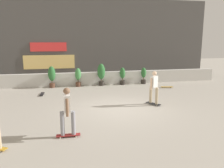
{
  "coord_description": "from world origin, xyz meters",
  "views": [
    {
      "loc": [
        -2.42,
        -10.02,
        3.25
      ],
      "look_at": [
        0.0,
        1.5,
        0.9
      ],
      "focal_mm": 36.55,
      "sensor_mm": 36.0,
      "label": 1
    }
  ],
  "objects_px": {
    "skateboard_near_camera": "(167,87)",
    "potted_plant_3": "(122,75)",
    "potted_plant_1": "(78,76)",
    "potted_plant_4": "(144,75)",
    "skateboard_aside": "(42,94)",
    "potted_plant_2": "(101,73)",
    "potted_plant_0": "(52,75)",
    "skater_mid_plaza": "(67,110)",
    "skater_by_wall_right": "(154,86)"
  },
  "relations": [
    {
      "from": "skateboard_near_camera",
      "to": "potted_plant_3",
      "type": "bearing_deg",
      "value": 147.51
    },
    {
      "from": "potted_plant_1",
      "to": "potted_plant_3",
      "type": "xyz_separation_m",
      "value": [
        3.15,
        0.0,
        -0.04
      ]
    },
    {
      "from": "potted_plant_4",
      "to": "skateboard_near_camera",
      "type": "xyz_separation_m",
      "value": [
        1.07,
        -1.69,
        -0.57
      ]
    },
    {
      "from": "skateboard_aside",
      "to": "potted_plant_3",
      "type": "bearing_deg",
      "value": 20.54
    },
    {
      "from": "potted_plant_1",
      "to": "potted_plant_2",
      "type": "relative_size",
      "value": 0.83
    },
    {
      "from": "potted_plant_1",
      "to": "potted_plant_0",
      "type": "bearing_deg",
      "value": 180.0
    },
    {
      "from": "potted_plant_2",
      "to": "skater_mid_plaza",
      "type": "bearing_deg",
      "value": -106.67
    },
    {
      "from": "potted_plant_0",
      "to": "skater_mid_plaza",
      "type": "distance_m",
      "value": 8.29
    },
    {
      "from": "potted_plant_1",
      "to": "potted_plant_4",
      "type": "relative_size",
      "value": 1.07
    },
    {
      "from": "potted_plant_3",
      "to": "potted_plant_1",
      "type": "bearing_deg",
      "value": 180.0
    },
    {
      "from": "skater_mid_plaza",
      "to": "potted_plant_0",
      "type": "bearing_deg",
      "value": 96.15
    },
    {
      "from": "potted_plant_0",
      "to": "potted_plant_3",
      "type": "relative_size",
      "value": 1.17
    },
    {
      "from": "potted_plant_0",
      "to": "skater_by_wall_right",
      "type": "height_order",
      "value": "skater_by_wall_right"
    },
    {
      "from": "potted_plant_2",
      "to": "potted_plant_3",
      "type": "bearing_deg",
      "value": 0.0
    },
    {
      "from": "skater_by_wall_right",
      "to": "skateboard_aside",
      "type": "bearing_deg",
      "value": 150.07
    },
    {
      "from": "potted_plant_4",
      "to": "skateboard_aside",
      "type": "relative_size",
      "value": 1.48
    },
    {
      "from": "potted_plant_0",
      "to": "potted_plant_3",
      "type": "xyz_separation_m",
      "value": [
        4.89,
        0.0,
        -0.17
      ]
    },
    {
      "from": "potted_plant_2",
      "to": "potted_plant_3",
      "type": "relative_size",
      "value": 1.25
    },
    {
      "from": "potted_plant_2",
      "to": "skater_by_wall_right",
      "type": "bearing_deg",
      "value": -71.33
    },
    {
      "from": "potted_plant_0",
      "to": "potted_plant_2",
      "type": "relative_size",
      "value": 0.94
    },
    {
      "from": "potted_plant_4",
      "to": "potted_plant_1",
      "type": "bearing_deg",
      "value": 180.0
    },
    {
      "from": "potted_plant_4",
      "to": "skater_by_wall_right",
      "type": "distance_m",
      "value": 5.44
    },
    {
      "from": "potted_plant_0",
      "to": "skater_by_wall_right",
      "type": "bearing_deg",
      "value": -45.7
    },
    {
      "from": "potted_plant_0",
      "to": "skateboard_aside",
      "type": "distance_m",
      "value": 2.22
    },
    {
      "from": "potted_plant_4",
      "to": "skater_mid_plaza",
      "type": "xyz_separation_m",
      "value": [
        -5.59,
        -8.24,
        0.31
      ]
    },
    {
      "from": "potted_plant_4",
      "to": "skateboard_near_camera",
      "type": "bearing_deg",
      "value": -57.74
    },
    {
      "from": "potted_plant_4",
      "to": "skater_mid_plaza",
      "type": "bearing_deg",
      "value": -124.14
    },
    {
      "from": "potted_plant_3",
      "to": "skater_by_wall_right",
      "type": "distance_m",
      "value": 5.27
    },
    {
      "from": "potted_plant_3",
      "to": "potted_plant_2",
      "type": "bearing_deg",
      "value": -180.0
    },
    {
      "from": "potted_plant_2",
      "to": "skater_mid_plaza",
      "type": "height_order",
      "value": "skater_mid_plaza"
    },
    {
      "from": "potted_plant_2",
      "to": "skateboard_near_camera",
      "type": "distance_m",
      "value": 4.59
    },
    {
      "from": "skater_mid_plaza",
      "to": "potted_plant_1",
      "type": "bearing_deg",
      "value": 84.09
    },
    {
      "from": "potted_plant_2",
      "to": "skateboard_near_camera",
      "type": "xyz_separation_m",
      "value": [
        4.19,
        -1.69,
        -0.84
      ]
    },
    {
      "from": "potted_plant_1",
      "to": "skater_mid_plaza",
      "type": "height_order",
      "value": "skater_mid_plaza"
    },
    {
      "from": "potted_plant_0",
      "to": "skater_by_wall_right",
      "type": "relative_size",
      "value": 0.85
    },
    {
      "from": "potted_plant_3",
      "to": "skateboard_near_camera",
      "type": "height_order",
      "value": "potted_plant_3"
    },
    {
      "from": "potted_plant_3",
      "to": "skateboard_aside",
      "type": "relative_size",
      "value": 1.52
    },
    {
      "from": "skater_mid_plaza",
      "to": "potted_plant_4",
      "type": "bearing_deg",
      "value": 55.86
    },
    {
      "from": "skateboard_aside",
      "to": "potted_plant_4",
      "type": "bearing_deg",
      "value": 16.14
    },
    {
      "from": "skateboard_near_camera",
      "to": "skater_mid_plaza",
      "type": "bearing_deg",
      "value": -135.46
    },
    {
      "from": "potted_plant_1",
      "to": "potted_plant_2",
      "type": "height_order",
      "value": "potted_plant_2"
    },
    {
      "from": "potted_plant_4",
      "to": "skater_by_wall_right",
      "type": "height_order",
      "value": "skater_by_wall_right"
    },
    {
      "from": "potted_plant_0",
      "to": "potted_plant_3",
      "type": "height_order",
      "value": "potted_plant_0"
    },
    {
      "from": "skateboard_near_camera",
      "to": "skateboard_aside",
      "type": "height_order",
      "value": "same"
    },
    {
      "from": "skater_mid_plaza",
      "to": "skateboard_near_camera",
      "type": "relative_size",
      "value": 2.06
    },
    {
      "from": "potted_plant_0",
      "to": "skateboard_near_camera",
      "type": "height_order",
      "value": "potted_plant_0"
    },
    {
      "from": "potted_plant_4",
      "to": "skater_mid_plaza",
      "type": "relative_size",
      "value": 0.7
    },
    {
      "from": "potted_plant_1",
      "to": "skateboard_aside",
      "type": "xyz_separation_m",
      "value": [
        -2.24,
        -2.02,
        -0.64
      ]
    },
    {
      "from": "potted_plant_3",
      "to": "skater_by_wall_right",
      "type": "height_order",
      "value": "skater_by_wall_right"
    },
    {
      "from": "potted_plant_4",
      "to": "skater_by_wall_right",
      "type": "bearing_deg",
      "value": -104.33
    }
  ]
}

